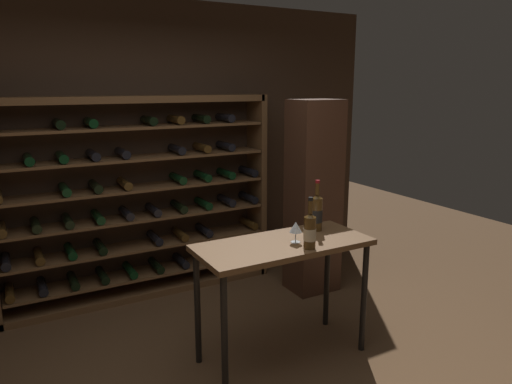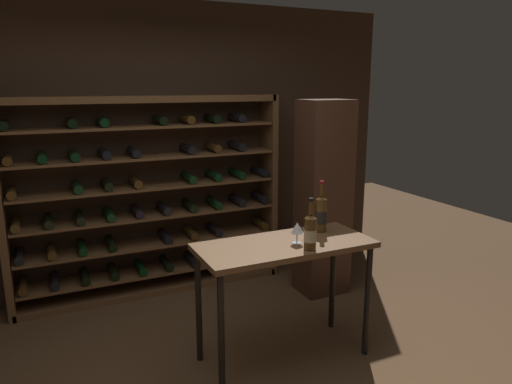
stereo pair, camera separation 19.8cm
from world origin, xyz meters
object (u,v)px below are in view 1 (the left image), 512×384
object	(u,v)px
display_cabinet	(313,198)
wine_bottle_amber_reserve	(317,212)
wine_rack	(138,201)
wine_glass_stemmed_left	(296,228)
tasting_table	(283,256)
wine_bottle_black_capsule	(310,231)

from	to	relation	value
display_cabinet	wine_bottle_amber_reserve	size ratio (longest dim) A/B	4.73
wine_rack	display_cabinet	world-z (taller)	wine_rack
display_cabinet	wine_glass_stemmed_left	size ratio (longest dim) A/B	12.10
display_cabinet	wine_glass_stemmed_left	bearing A→B (deg)	-131.56
wine_rack	wine_bottle_amber_reserve	world-z (taller)	wine_rack
tasting_table	wine_bottle_amber_reserve	world-z (taller)	wine_bottle_amber_reserve
display_cabinet	tasting_table	bearing A→B (deg)	-135.39
wine_glass_stemmed_left	display_cabinet	bearing A→B (deg)	48.44
wine_rack	tasting_table	distance (m)	1.66
wine_bottle_black_capsule	wine_bottle_amber_reserve	bearing A→B (deg)	47.48
tasting_table	wine_bottle_black_capsule	distance (m)	0.31
wine_glass_stemmed_left	wine_bottle_black_capsule	bearing A→B (deg)	-83.74
wine_bottle_amber_reserve	wine_glass_stemmed_left	size ratio (longest dim) A/B	2.56
tasting_table	wine_bottle_black_capsule	world-z (taller)	wine_bottle_black_capsule
tasting_table	wine_glass_stemmed_left	world-z (taller)	wine_glass_stemmed_left
wine_bottle_amber_reserve	wine_bottle_black_capsule	distance (m)	0.41
wine_rack	wine_bottle_amber_reserve	xyz separation A→B (m)	(0.96, -1.43, 0.10)
wine_bottle_amber_reserve	display_cabinet	bearing A→B (deg)	55.61
wine_bottle_black_capsule	wine_glass_stemmed_left	size ratio (longest dim) A/B	2.34
wine_rack	wine_bottle_black_capsule	size ratio (longest dim) A/B	7.16
wine_rack	tasting_table	world-z (taller)	wine_rack
wine_rack	tasting_table	size ratio (longest dim) A/B	2.04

